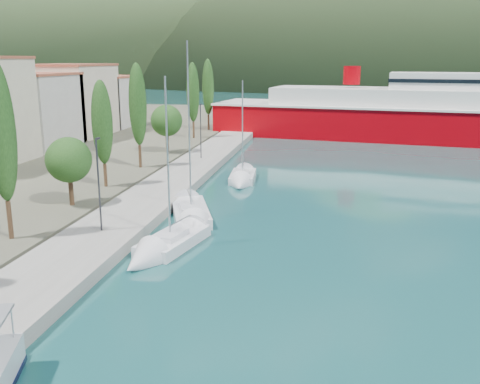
# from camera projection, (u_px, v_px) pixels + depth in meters

# --- Properties ---
(ground) EXTENTS (1400.00, 1400.00, 0.00)m
(ground) POSITION_uv_depth(u_px,v_px,m) (312.00, 106.00, 135.93)
(ground) COLOR #194F4F
(quay) EXTENTS (5.00, 88.00, 0.80)m
(quay) POSITION_uv_depth(u_px,v_px,m) (164.00, 189.00, 47.56)
(quay) COLOR gray
(quay) RESTS_ON ground
(tree_row) EXTENTS (3.75, 64.24, 11.11)m
(tree_row) POSITION_uv_depth(u_px,v_px,m) (134.00, 118.00, 53.42)
(tree_row) COLOR #47301E
(tree_row) RESTS_ON land_strip
(lamp_posts) EXTENTS (0.15, 49.53, 6.06)m
(lamp_posts) POSITION_uv_depth(u_px,v_px,m) (108.00, 176.00, 35.56)
(lamp_posts) COLOR #2D2D33
(lamp_posts) RESTS_ON quay
(sailboat_near) EXTENTS (4.20, 8.46, 11.67)m
(sailboat_near) POSITION_uv_depth(u_px,v_px,m) (157.00, 252.00, 32.46)
(sailboat_near) COLOR silver
(sailboat_near) RESTS_ON ground
(sailboat_mid) EXTENTS (5.69, 9.97, 13.93)m
(sailboat_mid) POSITION_uv_depth(u_px,v_px,m) (193.00, 222.00, 38.28)
(sailboat_mid) COLOR silver
(sailboat_mid) RESTS_ON ground
(sailboat_far) EXTENTS (2.90, 7.40, 10.64)m
(sailboat_far) POSITION_uv_depth(u_px,v_px,m) (241.00, 181.00, 51.24)
(sailboat_far) COLOR silver
(sailboat_far) RESTS_ON ground
(ferry) EXTENTS (57.67, 20.38, 11.22)m
(ferry) POSITION_uv_depth(u_px,v_px,m) (404.00, 116.00, 79.31)
(ferry) COLOR #A00008
(ferry) RESTS_ON ground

